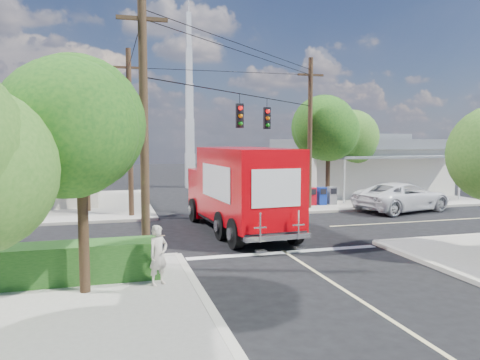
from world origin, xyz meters
name	(u,v)px	position (x,y,z in m)	size (l,w,h in m)	color
ground	(252,231)	(0.00, 0.00, 0.00)	(120.00, 120.00, 0.00)	black
sidewalk_ne	(348,195)	(10.88, 10.88, 0.07)	(14.12, 14.12, 0.14)	gray
sidewalk_nw	(34,206)	(-10.88, 10.88, 0.07)	(14.12, 14.12, 0.14)	gray
road_markings	(262,237)	(0.00, -1.47, 0.01)	(32.00, 32.00, 0.01)	beige
building_ne	(360,164)	(12.50, 11.97, 2.32)	(11.80, 10.20, 4.50)	silver
building_nw	(18,170)	(-12.00, 12.46, 2.22)	(10.80, 10.20, 4.30)	beige
radio_tower	(190,123)	(0.50, 20.00, 5.64)	(0.80, 0.80, 17.00)	silver
tree_sw_front	(81,136)	(-6.99, -7.54, 4.33)	(3.88, 3.78, 6.03)	#422D1C
tree_ne_front	(329,131)	(7.21, 6.76, 4.77)	(4.21, 4.14, 6.66)	#422D1C
tree_ne_back	(349,140)	(9.81, 8.96, 4.19)	(3.77, 3.66, 5.82)	#422D1C
palm_nw_front	(86,125)	(-7.50, 7.50, 5.04)	(3.01, 3.08, 5.59)	#422D1C
palm_nw_back	(52,132)	(-9.50, 9.00, 4.67)	(3.01, 3.08, 5.19)	#422D1C
utility_poles	(210,130)	(-1.58, 1.60, 4.67)	(12.00, 10.68, 9.00)	#473321
picket_fence	(60,257)	(-7.80, -5.60, 0.68)	(5.94, 0.06, 1.00)	silver
hedge_sw	(50,264)	(-8.00, -6.40, 0.69)	(6.20, 1.20, 1.10)	#1A4815
vending_boxes	(322,196)	(6.50, 6.20, 0.69)	(1.90, 0.50, 1.10)	#B30817
delivery_truck	(240,190)	(-0.62, -0.18, 1.96)	(3.43, 9.09, 3.86)	black
parked_car	(402,197)	(10.35, 3.33, 0.84)	(2.80, 6.08, 1.69)	silver
pedestrian	(158,255)	(-5.03, -7.42, 0.99)	(0.62, 0.41, 1.70)	beige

